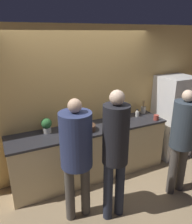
{
  "coord_description": "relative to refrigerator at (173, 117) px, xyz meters",
  "views": [
    {
      "loc": [
        -1.39,
        -2.75,
        2.47
      ],
      "look_at": [
        0.0,
        0.15,
        1.29
      ],
      "focal_mm": 35.0,
      "sensor_mm": 36.0,
      "label": 1
    }
  ],
  "objects": [
    {
      "name": "ground_plane",
      "position": [
        -1.85,
        -0.34,
        -0.83
      ],
      "size": [
        14.0,
        14.0,
        0.0
      ],
      "primitive_type": "plane",
      "color": "#9E8460"
    },
    {
      "name": "utensil_crock",
      "position": [
        -0.61,
        0.2,
        0.18
      ],
      "size": [
        0.09,
        0.09,
        0.27
      ],
      "color": "#ADA393",
      "rests_on": "counter"
    },
    {
      "name": "bottle_clear",
      "position": [
        -0.82,
        0.11,
        0.16
      ],
      "size": [
        0.08,
        0.08,
        0.14
      ],
      "color": "silver",
      "rests_on": "counter"
    },
    {
      "name": "fruit_bowl",
      "position": [
        -1.95,
        -0.05,
        0.16
      ],
      "size": [
        0.3,
        0.3,
        0.13
      ],
      "color": "#4C3323",
      "rests_on": "counter"
    },
    {
      "name": "wall_back",
      "position": [
        -1.85,
        0.34,
        0.47
      ],
      "size": [
        5.2,
        0.06,
        2.6
      ],
      "color": "#E0B266",
      "rests_on": "ground_plane"
    },
    {
      "name": "person_right",
      "position": [
        -0.78,
        -0.98,
        0.19
      ],
      "size": [
        0.35,
        0.35,
        1.71
      ],
      "color": "#4C4742",
      "rests_on": "ground_plane"
    },
    {
      "name": "refrigerator",
      "position": [
        0.0,
        0.0,
        0.0
      ],
      "size": [
        0.68,
        0.66,
        1.67
      ],
      "color": "white",
      "rests_on": "ground_plane"
    },
    {
      "name": "cup_yellow",
      "position": [
        -2.3,
        -0.2,
        0.16
      ],
      "size": [
        0.08,
        0.08,
        0.09
      ],
      "color": "gold",
      "rests_on": "counter"
    },
    {
      "name": "person_left",
      "position": [
        -2.4,
        -0.78,
        0.24
      ],
      "size": [
        0.41,
        0.41,
        1.74
      ],
      "color": "#4C4742",
      "rests_on": "ground_plane"
    },
    {
      "name": "potted_plant",
      "position": [
        -2.56,
        0.14,
        0.24
      ],
      "size": [
        0.17,
        0.17,
        0.24
      ],
      "color": "beige",
      "rests_on": "counter"
    },
    {
      "name": "cup_red",
      "position": [
        -0.62,
        -0.2,
        0.16
      ],
      "size": [
        0.09,
        0.09,
        0.1
      ],
      "color": "#A33D33",
      "rests_on": "counter"
    },
    {
      "name": "person_center",
      "position": [
        -1.95,
        -0.99,
        0.26
      ],
      "size": [
        0.34,
        0.34,
        1.84
      ],
      "color": "#232838",
      "rests_on": "ground_plane"
    },
    {
      "name": "counter",
      "position": [
        -1.85,
        0.02,
        -0.36
      ],
      "size": [
        2.78,
        0.66,
        0.94
      ],
      "color": "beige",
      "rests_on": "ground_plane"
    }
  ]
}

